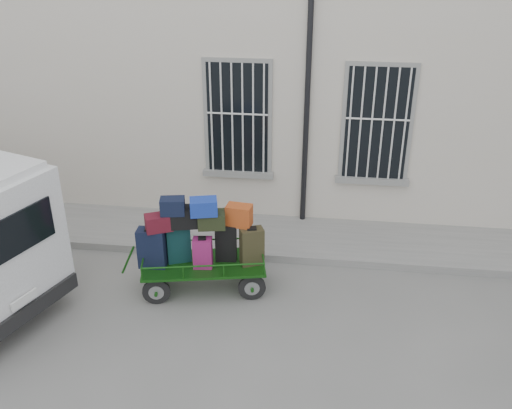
{
  "coord_description": "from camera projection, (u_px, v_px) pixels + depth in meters",
  "views": [
    {
      "loc": [
        1.35,
        -7.7,
        5.66
      ],
      "look_at": [
        0.22,
        1.0,
        1.36
      ],
      "focal_mm": 40.0,
      "sensor_mm": 36.0,
      "label": 1
    }
  ],
  "objects": [
    {
      "name": "ground",
      "position": [
        235.0,
        303.0,
        9.51
      ],
      "size": [
        80.0,
        80.0,
        0.0
      ],
      "primitive_type": "plane",
      "color": "slate",
      "rests_on": "ground"
    },
    {
      "name": "sidewalk",
      "position": [
        253.0,
        235.0,
        11.43
      ],
      "size": [
        24.0,
        1.7,
        0.15
      ],
      "primitive_type": "cube",
      "color": "gray",
      "rests_on": "ground"
    },
    {
      "name": "building",
      "position": [
        272.0,
        55.0,
        13.08
      ],
      "size": [
        24.0,
        5.15,
        6.0
      ],
      "color": "beige",
      "rests_on": "ground"
    },
    {
      "name": "luggage_cart",
      "position": [
        199.0,
        243.0,
        9.47
      ],
      "size": [
        2.46,
        1.33,
        1.76
      ],
      "rotation": [
        0.0,
        0.0,
        0.21
      ],
      "color": "black",
      "rests_on": "ground"
    }
  ]
}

